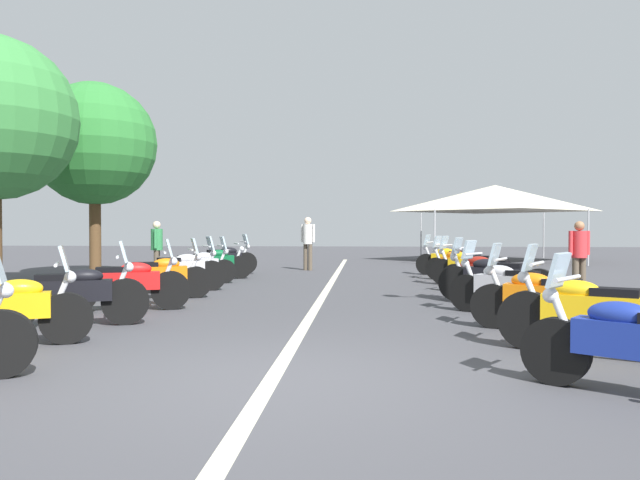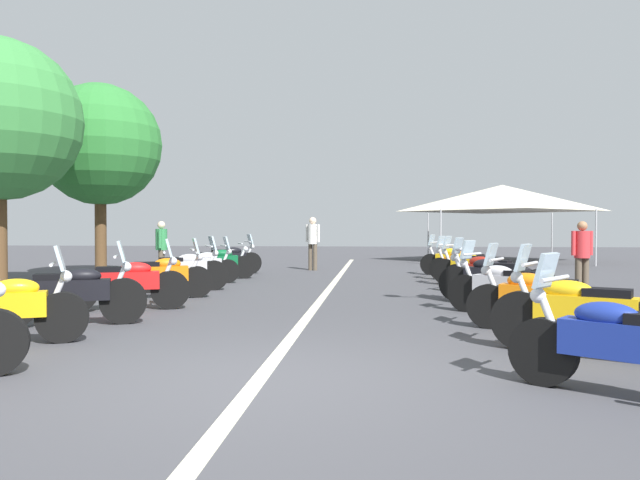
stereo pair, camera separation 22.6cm
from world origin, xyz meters
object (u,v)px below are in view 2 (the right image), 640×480
motorcycle_right_row_6 (472,267)px  motorcycle_right_row_8 (454,260)px  motorcycle_left_row_2 (71,293)px  bystander_2 (161,245)px  motorcycle_left_row_3 (127,283)px  bystander_1 (582,252)px  bystander_0 (313,239)px  motorcycle_right_row_0 (625,344)px  motorcycle_right_row_4 (495,278)px  motorcycle_right_row_7 (465,264)px  roadside_tree_1 (100,145)px  motorcycle_right_row_1 (582,313)px  event_tent (502,198)px  motorcycle_right_row_2 (538,298)px  motorcycle_left_row_1 (2,307)px  motorcycle_left_row_4 (160,275)px  motorcycle_right_row_5 (487,273)px  motorcycle_right_row_3 (506,287)px  motorcycle_left_row_5 (183,270)px  motorcycle_left_row_7 (217,262)px  motorcycle_left_row_8 (228,259)px  motorcycle_left_row_6 (201,266)px

motorcycle_right_row_6 → motorcycle_right_row_8: 3.19m
motorcycle_left_row_2 → bystander_2: bystander_2 is taller
motorcycle_left_row_3 → bystander_1: bystander_1 is taller
bystander_0 → motorcycle_left_row_3: bearing=14.0°
motorcycle_right_row_0 → bystander_0: (14.79, 4.15, 0.58)m
motorcycle_right_row_4 → motorcycle_right_row_7: 4.82m
roadside_tree_1 → motorcycle_right_row_8: bearing=-81.5°
motorcycle_right_row_1 → event_tent: event_tent is taller
motorcycle_right_row_2 → motorcycle_left_row_3: bearing=12.3°
motorcycle_left_row_1 → motorcycle_left_row_3: bearing=61.3°
motorcycle_left_row_1 → bystander_0: bearing=54.9°
motorcycle_right_row_0 → bystander_0: bystander_0 is taller
motorcycle_right_row_8 → bystander_0: bearing=0.0°
motorcycle_left_row_4 → motorcycle_right_row_0: 9.07m
motorcycle_right_row_1 → roadside_tree_1: roadside_tree_1 is taller
motorcycle_right_row_5 → bystander_0: size_ratio=1.01×
roadside_tree_1 → event_tent: 16.08m
motorcycle_right_row_3 → motorcycle_right_row_5: bearing=-59.6°
motorcycle_left_row_4 → event_tent: (14.24, -9.50, 2.18)m
motorcycle_left_row_2 → motorcycle_right_row_4: motorcycle_right_row_4 is taller
motorcycle_left_row_5 → bystander_1: 8.66m
motorcycle_right_row_1 → event_tent: (19.05, -2.96, 2.17)m
motorcycle_right_row_1 → bystander_0: 13.81m
motorcycle_right_row_1 → bystander_0: bystander_0 is taller
motorcycle_right_row_5 → motorcycle_right_row_7: bearing=-55.0°
motorcycle_right_row_6 → motorcycle_right_row_3: bearing=115.8°
motorcycle_left_row_7 → motorcycle_right_row_0: (-11.12, -6.41, -0.00)m
motorcycle_left_row_4 → roadside_tree_1: (4.87, 3.52, 3.28)m
event_tent → motorcycle_left_row_2: bearing=151.5°
motorcycle_left_row_3 → motorcycle_right_row_5: (3.15, -6.59, -0.03)m
motorcycle_right_row_5 → bystander_0: bystander_0 is taller
motorcycle_left_row_5 → bystander_2: (3.39, 1.72, 0.45)m
motorcycle_right_row_3 → motorcycle_right_row_8: motorcycle_right_row_8 is taller
motorcycle_left_row_5 → roadside_tree_1: size_ratio=0.35×
motorcycle_left_row_2 → motorcycle_left_row_7: bearing=68.7°
motorcycle_right_row_3 → motorcycle_right_row_5: 3.18m
motorcycle_left_row_3 → event_tent: 18.68m
bystander_2 → event_tent: event_tent is taller
motorcycle_right_row_7 → bystander_0: 5.77m
motorcycle_left_row_1 → motorcycle_right_row_2: (1.55, -6.61, -0.00)m
motorcycle_right_row_7 → motorcycle_right_row_4: bearing=119.2°
motorcycle_right_row_7 → bystander_1: size_ratio=1.19×
motorcycle_left_row_7 → motorcycle_left_row_1: bearing=-112.7°
motorcycle_left_row_8 → motorcycle_right_row_5: size_ratio=1.10×
bystander_2 → motorcycle_left_row_1: bearing=-90.7°
motorcycle_left_row_7 → motorcycle_right_row_6: bearing=-34.3°
roadside_tree_1 → motorcycle_left_row_6: bearing=-115.9°
motorcycle_left_row_6 → event_tent: bearing=23.0°
motorcycle_left_row_8 → motorcycle_right_row_3: motorcycle_left_row_8 is taller
motorcycle_right_row_3 → motorcycle_right_row_4: 1.56m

